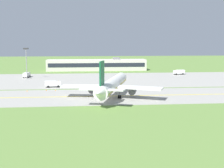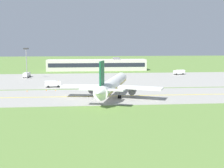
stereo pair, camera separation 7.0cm
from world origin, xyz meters
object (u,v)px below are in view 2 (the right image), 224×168
at_px(service_truck_baggage, 27,75).
at_px(service_truck_fuel, 53,84).
at_px(airplane_lead, 112,85).
at_px(apron_light_mast, 26,59).
at_px(service_truck_catering, 179,72).

relative_size(service_truck_baggage, service_truck_fuel, 1.01).
distance_m(airplane_lead, apron_light_mast, 60.97).
bearing_deg(service_truck_fuel, apron_light_mast, 119.03).
height_order(airplane_lead, service_truck_catering, airplane_lead).
bearing_deg(airplane_lead, apron_light_mast, 126.32).
relative_size(service_truck_fuel, service_truck_catering, 0.98).
distance_m(service_truck_fuel, service_truck_catering, 73.00).
bearing_deg(service_truck_catering, airplane_lead, -124.60).
bearing_deg(service_truck_baggage, apron_light_mast, -78.01).
bearing_deg(service_truck_baggage, airplane_lead, -55.81).
height_order(airplane_lead, apron_light_mast, apron_light_mast).
relative_size(airplane_lead, apron_light_mast, 2.65).
bearing_deg(service_truck_catering, service_truck_fuel, -148.98).
height_order(service_truck_baggage, service_truck_fuel, same).
distance_m(service_truck_catering, apron_light_mast, 78.50).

